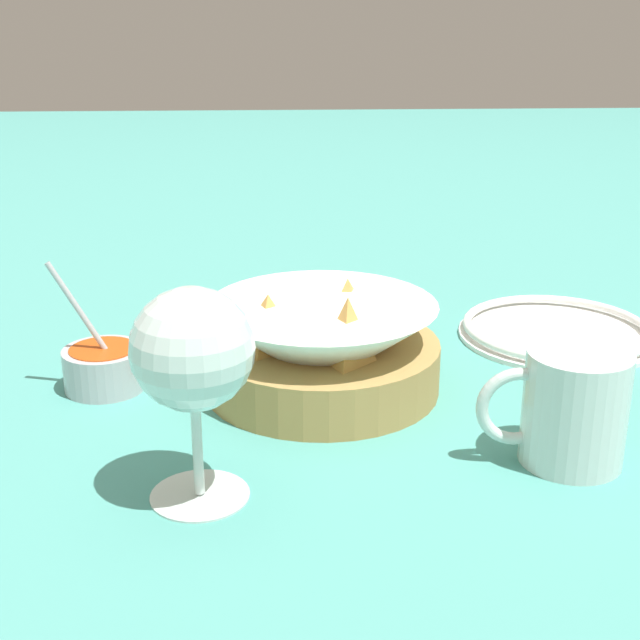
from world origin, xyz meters
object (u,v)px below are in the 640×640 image
Objects in this scene: food_basket at (319,351)px; sauce_cup at (104,366)px; side_plate at (556,330)px; wine_glass at (193,356)px; beer_mug at (572,411)px.

sauce_cup reaches higher than food_basket.
sauce_cup is at bearing 13.18° from side_plate.
side_plate is (-0.24, -0.11, -0.03)m from food_basket.
wine_glass is 0.28m from beer_mug.
food_basket is 0.22m from beer_mug.
sauce_cup is 0.22m from wine_glass.
wine_glass is at bearing 40.56° from side_plate.
wine_glass reaches higher than sauce_cup.
beer_mug is at bearing 157.95° from sauce_cup.
wine_glass is (-0.10, 0.18, 0.08)m from sauce_cup.
food_basket is 1.35× the size of wine_glass.
sauce_cup reaches higher than beer_mug.
food_basket is at bearing -117.56° from wine_glass.
wine_glass reaches higher than beer_mug.
beer_mug reaches higher than side_plate.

